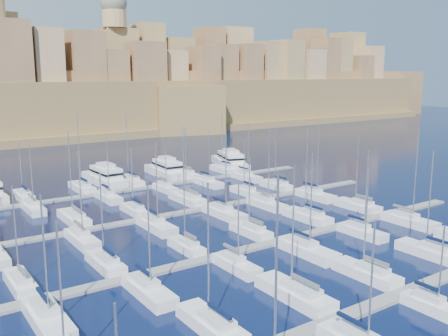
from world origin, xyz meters
TOP-DOWN VIEW (x-y plane):
  - ground at (0.00, 0.00)m, footprint 600.00×600.00m
  - pontoon_near at (0.00, -34.00)m, footprint 84.00×2.00m
  - pontoon_mid_near at (0.00, -12.00)m, footprint 84.00×2.00m
  - pontoon_mid_far at (0.00, 10.00)m, footprint 84.00×2.00m
  - pontoon_far at (0.00, 32.00)m, footprint 84.00×2.00m
  - sailboat_1 at (-22.66, -28.37)m, footprint 2.85×9.49m
  - sailboat_2 at (-11.06, -27.81)m, footprint 3.19×10.63m
  - sailboat_3 at (0.33, -28.51)m, footprint 2.76×9.20m
  - sailboat_4 at (13.58, -28.45)m, footprint 2.80×9.33m
  - sailboat_9 at (-0.92, -38.49)m, footprint 2.15×7.17m
  - sailboat_12 at (-35.93, -7.02)m, footprint 2.45×8.17m
  - sailboat_13 at (-25.23, -6.75)m, footprint 2.62×8.73m
  - sailboat_14 at (-13.27, -7.36)m, footprint 2.24×7.47m
  - sailboat_15 at (-1.24, -6.91)m, footprint 2.52×8.40m
  - sailboat_16 at (11.73, -6.16)m, footprint 2.98×9.93m
  - sailboat_17 at (24.45, -6.39)m, footprint 2.84×9.46m
  - sailboat_18 at (-35.75, -17.89)m, footprint 3.01×10.02m
  - sailboat_19 at (-24.31, -17.56)m, footprint 2.80×9.34m
  - sailboat_20 at (-11.47, -16.95)m, footprint 2.43×8.11m
  - sailboat_21 at (-0.01, -18.06)m, footprint 3.11×10.38m
  - sailboat_22 at (12.83, -17.08)m, footprint 2.51×8.37m
  - sailboat_23 at (24.01, -17.78)m, footprint 2.94×9.79m
  - sailboat_25 at (-22.02, 15.86)m, footprint 2.99×9.96m
  - sailboat_26 at (-11.25, 14.87)m, footprint 2.38×7.95m
  - sailboat_27 at (0.76, 16.13)m, footprint 3.15×10.51m
  - sailboat_28 at (14.12, 14.94)m, footprint 2.43×8.09m
  - sailboat_29 at (23.15, 15.42)m, footprint 2.72×9.07m
  - sailboat_31 at (-24.54, 4.56)m, footprint 2.73×9.11m
  - sailboat_32 at (-12.27, 4.22)m, footprint 2.94×9.80m
  - sailboat_33 at (1.07, 4.01)m, footprint 3.07×10.23m
  - sailboat_34 at (11.22, 4.48)m, footprint 2.78×9.27m
  - sailboat_35 at (23.70, 4.28)m, footprint 2.91×9.68m
  - sailboat_37 at (-25.36, 37.34)m, footprint 2.67×8.90m
  - sailboat_38 at (-13.11, 37.86)m, footprint 2.99×9.96m
  - sailboat_39 at (-1.86, 38.11)m, footprint 3.14×10.46m
  - sailboat_40 at (12.56, 37.65)m, footprint 2.86×9.54m
  - sailboat_41 at (24.01, 37.55)m, footprint 2.80×9.33m
  - sailboat_43 at (-26.10, 26.73)m, footprint 2.63×8.76m
  - sailboat_44 at (-11.56, 26.66)m, footprint 2.67×8.91m
  - sailboat_45 at (1.59, 27.18)m, footprint 2.36×7.85m
  - sailboat_46 at (12.30, 26.64)m, footprint 2.68×8.95m
  - sailboat_47 at (23.14, 26.54)m, footprint 2.74×9.14m
  - motor_yacht_b at (-6.34, 41.43)m, footprint 5.50×16.66m
  - motor_yacht_c at (9.37, 41.19)m, footprint 5.65×16.24m
  - motor_yacht_d at (29.50, 42.26)m, footprint 10.69×19.00m
  - fortified_city at (-0.19, 155.26)m, footprint 460.00×108.95m

SIDE VIEW (x-z plane):
  - ground at x=0.00m, z-range 0.00..0.00m
  - pontoon_near at x=0.00m, z-range 0.00..0.40m
  - pontoon_mid_near at x=0.00m, z-range 0.00..0.40m
  - pontoon_mid_far at x=0.00m, z-range 0.00..0.40m
  - pontoon_far at x=0.00m, z-range 0.00..0.40m
  - sailboat_9 at x=-0.92m, z-range -4.37..5.76m
  - sailboat_20 at x=-11.47m, z-range -5.19..6.62m
  - sailboat_28 at x=14.12m, z-range -5.25..6.69m
  - sailboat_45 at x=1.59m, z-range -5.34..6.78m
  - sailboat_26 at x=-11.25m, z-range -5.51..6.95m
  - sailboat_14 at x=-13.27m, z-range -5.69..7.14m
  - sailboat_12 at x=-35.93m, z-range -5.67..7.12m
  - sailboat_15 at x=-1.24m, z-range -5.62..7.07m
  - sailboat_37 at x=-25.36m, z-range -5.42..6.87m
  - sailboat_13 at x=-25.23m, z-range -5.73..7.20m
  - sailboat_46 at x=12.30m, z-range -5.63..7.09m
  - sailboat_43 at x=-26.10m, z-range -5.73..7.19m
  - sailboat_29 at x=23.15m, z-range -5.85..7.33m
  - sailboat_40 at x=12.56m, z-range -5.76..7.23m
  - sailboat_44 at x=-11.56m, z-range -6.14..7.62m
  - sailboat_22 at x=12.83m, z-range -6.31..7.79m
  - sailboat_47 at x=23.14m, z-range -6.29..7.78m
  - sailboat_31 at x=-24.54m, z-range -6.49..7.98m
  - sailboat_3 at x=0.33m, z-range -6.47..7.96m
  - sailboat_19 at x=-24.31m, z-range -6.47..7.97m
  - sailboat_17 at x=24.45m, z-range -6.48..7.98m
  - sailboat_18 at x=-35.75m, z-range -6.35..7.86m
  - sailboat_34 at x=11.22m, z-range -6.85..8.37m
  - sailboat_32 at x=-12.27m, z-range -6.63..8.14m
  - sailboat_4 at x=13.58m, z-range -6.86..8.38m
  - sailboat_41 at x=24.01m, z-range -6.87..8.38m
  - sailboat_1 at x=-22.66m, z-range -6.94..8.45m
  - sailboat_35 at x=23.70m, z-range -6.98..8.50m
  - sailboat_21 at x=-0.01m, z-range -6.70..8.22m
  - sailboat_25 at x=-22.02m, z-range -7.19..8.72m
  - sailboat_27 at x=0.76m, z-range -6.86..8.39m
  - sailboat_33 at x=1.07m, z-range -7.24..8.78m
  - sailboat_16 at x=11.73m, z-range -7.43..8.97m
  - sailboat_23 at x=24.01m, z-range -7.50..9.04m
  - sailboat_2 at x=-11.06m, z-range -7.08..8.62m
  - sailboat_39 at x=-1.86m, z-range -7.36..8.90m
  - sailboat_38 at x=-13.11m, z-range -7.63..9.18m
  - motor_yacht_b at x=-6.34m, z-range -0.90..4.35m
  - motor_yacht_c at x=9.37m, z-range -0.90..4.35m
  - motor_yacht_d at x=29.50m, z-range -0.90..4.35m
  - fortified_city at x=-0.19m, z-range -15.02..44.50m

